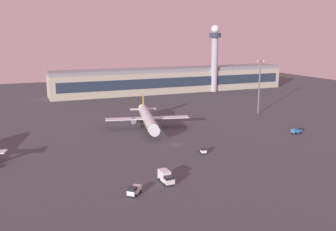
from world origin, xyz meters
name	(u,v)px	position (x,y,z in m)	size (l,w,h in m)	color
ground_plane	(176,145)	(0.00, 0.00, 0.00)	(416.00, 416.00, 0.00)	#424449
terminal_building	(172,80)	(49.65, 118.57, 8.09)	(164.09, 22.40, 16.40)	#B2AD99
control_tower	(215,54)	(76.24, 107.59, 25.73)	(8.00, 8.00, 44.93)	#A8A8B2
airplane_mid_apron	(148,118)	(-1.23, 26.08, 4.32)	(34.61, 44.17, 11.44)	silver
catering_truck	(166,177)	(-16.29, -30.56, 1.58)	(2.65, 5.76, 3.05)	white
cargo_loader	(297,130)	(50.07, -4.26, 1.18)	(4.37, 2.51, 2.25)	#3372BF
baggage_tractor	(134,190)	(-26.21, -34.73, 1.18)	(4.30, 4.33, 2.25)	white
pushback_tug	(203,151)	(4.02, -12.99, 1.07)	(2.33, 3.35, 2.05)	white
apron_light_central	(259,83)	(59.25, 33.39, 14.94)	(4.80, 0.90, 26.18)	slate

